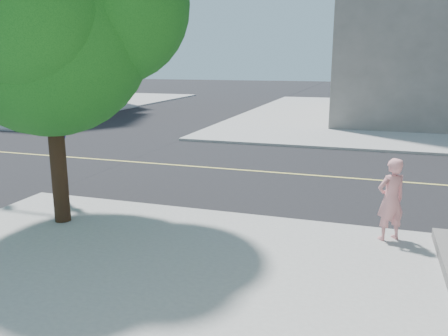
% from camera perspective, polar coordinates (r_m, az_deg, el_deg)
% --- Properties ---
extents(ground, '(140.00, 140.00, 0.00)m').
position_cam_1_polar(ground, '(12.48, -17.97, -3.80)').
color(ground, black).
rests_on(ground, ground).
extents(road_ew, '(140.00, 9.00, 0.01)m').
position_cam_1_polar(road_ew, '(16.20, -8.69, 0.55)').
color(road_ew, black).
rests_on(road_ew, ground).
extents(man_on_phone, '(0.70, 0.65, 1.61)m').
position_cam_1_polar(man_on_phone, '(9.35, 19.87, -3.66)').
color(man_on_phone, pink).
rests_on(man_on_phone, sidewalk_se).
extents(street_tree, '(5.12, 4.65, 6.79)m').
position_cam_1_polar(street_tree, '(10.09, -20.57, 18.06)').
color(street_tree, black).
rests_on(street_tree, sidewalk_se).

